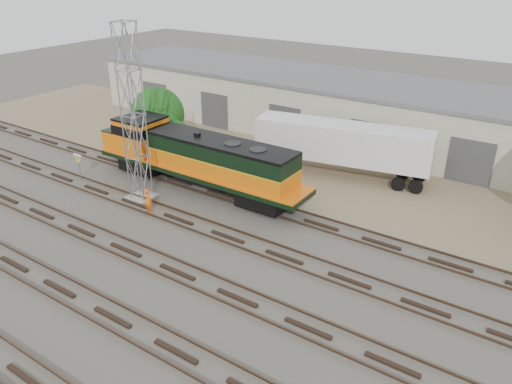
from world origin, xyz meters
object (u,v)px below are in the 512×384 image
Objects in this scene: semi_trailer at (346,144)px; worker at (148,201)px; signal_tower at (134,119)px; locomotive at (195,157)px.

worker is at bearing -132.81° from semi_trailer.
semi_trailer is (10.06, 11.65, -3.23)m from signal_tower.
locomotive reaches higher than semi_trailer.
signal_tower is (-2.05, -3.53, 3.39)m from locomotive.
locomotive is at bearing -85.90° from worker.
worker is 15.34m from semi_trailer.
signal_tower is 6.84× the size of worker.
locomotive is at bearing 59.83° from signal_tower.
worker is at bearing -91.02° from locomotive.
signal_tower is at bearing -120.17° from locomotive.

